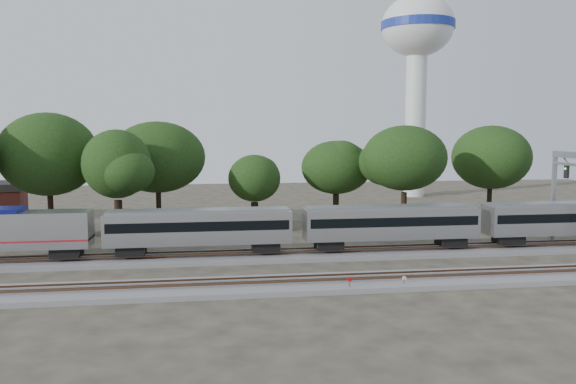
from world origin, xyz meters
TOP-DOWN VIEW (x-y plane):
  - ground at (0.00, 0.00)m, footprint 160.00×160.00m
  - track_far at (0.00, 6.00)m, footprint 160.00×5.00m
  - track_near at (0.00, -4.00)m, footprint 160.00×5.00m
  - train at (11.05, 6.00)m, footprint 86.80×2.99m
  - switch_stand_red at (3.91, -5.81)m, footprint 0.36×0.10m
  - switch_stand_white at (8.16, -5.48)m, footprint 0.30×0.06m
  - switch_lever at (7.25, -5.18)m, footprint 0.55×0.40m
  - water_tower at (30.24, 51.43)m, footprint 12.74×12.74m
  - tree_1 at (-23.64, 19.91)m, footprint 9.30×9.30m
  - tree_2 at (-15.71, 15.70)m, footprint 8.41×8.41m
  - tree_3 at (-12.20, 23.13)m, footprint 8.75×8.75m
  - tree_4 at (-0.91, 20.66)m, footprint 6.29×6.29m
  - tree_5 at (9.41, 22.91)m, footprint 7.34×7.34m
  - tree_6 at (16.19, 17.31)m, footprint 8.73×8.73m
  - tree_7 at (29.77, 23.01)m, footprint 8.46×8.46m

SIDE VIEW (x-z plane):
  - ground at x=0.00m, z-range 0.00..0.00m
  - switch_lever at x=7.25m, z-range 0.00..0.30m
  - track_far at x=0.00m, z-range -0.16..0.57m
  - track_near at x=0.00m, z-range -0.16..0.57m
  - switch_stand_white at x=8.16m, z-range 0.13..1.07m
  - switch_stand_red at x=3.91m, z-range 0.16..1.29m
  - train at x=11.05m, z-range 0.90..5.31m
  - tree_4 at x=-0.91m, z-range 1.72..10.59m
  - tree_5 at x=9.41m, z-range 2.02..12.37m
  - tree_2 at x=-15.71m, z-range 2.33..14.18m
  - tree_7 at x=29.77m, z-range 2.34..14.27m
  - tree_6 at x=16.19m, z-range 2.42..14.73m
  - tree_3 at x=-12.20m, z-range 2.42..14.76m
  - tree_1 at x=-23.64m, z-range 2.58..15.69m
  - water_tower at x=30.24m, z-range 8.50..43.77m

